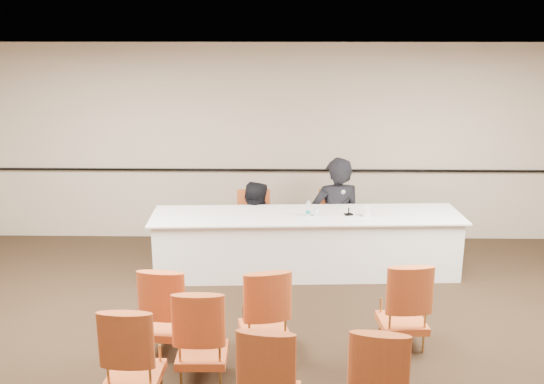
{
  "coord_description": "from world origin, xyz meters",
  "views": [
    {
      "loc": [
        -0.04,
        -5.04,
        3.22
      ],
      "look_at": [
        -0.18,
        2.6,
        1.12
      ],
      "focal_mm": 40.0,
      "sensor_mm": 36.0,
      "label": 1
    }
  ],
  "objects": [
    {
      "name": "water_bottle",
      "position": [
        0.3,
        2.52,
        0.93
      ],
      "size": [
        0.07,
        0.07,
        0.21
      ],
      "primitive_type": null,
      "rotation": [
        0.0,
        0.0,
        0.05
      ],
      "color": "teal",
      "rests_on": "panel_table"
    },
    {
      "name": "ceiling",
      "position": [
        0.0,
        0.0,
        3.0
      ],
      "size": [
        10.0,
        10.0,
        0.0
      ],
      "primitive_type": "plane",
      "rotation": [
        3.14,
        0.0,
        0.0
      ],
      "color": "silver",
      "rests_on": "ground"
    },
    {
      "name": "aud_chair_back_right",
      "position": [
        0.75,
        -0.66,
        0.47
      ],
      "size": [
        0.58,
        0.58,
        0.95
      ],
      "primitive_type": null,
      "rotation": [
        0.0,
        0.0,
        -0.16
      ],
      "color": "#B74821",
      "rests_on": "ground"
    },
    {
      "name": "wall_back",
      "position": [
        0.0,
        4.0,
        1.5
      ],
      "size": [
        10.0,
        0.04,
        3.0
      ],
      "primitive_type": "cube",
      "color": "#C4B19A",
      "rests_on": "ground"
    },
    {
      "name": "aud_chair_back_mid",
      "position": [
        -0.13,
        -0.65,
        0.47
      ],
      "size": [
        0.57,
        0.57,
        0.95
      ],
      "primitive_type": null,
      "rotation": [
        0.0,
        0.0,
        -0.15
      ],
      "color": "#B74821",
      "rests_on": "ground"
    },
    {
      "name": "coffee_cup",
      "position": [
        1.05,
        2.5,
        0.89
      ],
      "size": [
        0.11,
        0.11,
        0.14
      ],
      "primitive_type": "cylinder",
      "rotation": [
        0.0,
        0.0,
        0.22
      ],
      "color": "white",
      "rests_on": "panel_table"
    },
    {
      "name": "microphone",
      "position": [
        0.83,
        2.57,
        0.98
      ],
      "size": [
        0.19,
        0.25,
        0.31
      ],
      "primitive_type": null,
      "rotation": [
        0.0,
        0.0,
        0.39
      ],
      "color": "black",
      "rests_on": "panel_table"
    },
    {
      "name": "aud_chair_front_left",
      "position": [
        -1.19,
        0.51,
        0.47
      ],
      "size": [
        0.55,
        0.55,
        0.95
      ],
      "primitive_type": null,
      "rotation": [
        0.0,
        0.0,
        -0.11
      ],
      "color": "#B74821",
      "rests_on": "ground"
    },
    {
      "name": "aud_chair_front_mid",
      "position": [
        -0.22,
        0.5,
        0.47
      ],
      "size": [
        0.6,
        0.6,
        0.95
      ],
      "primitive_type": null,
      "rotation": [
        0.0,
        0.0,
        0.22
      ],
      "color": "#B74821",
      "rests_on": "ground"
    },
    {
      "name": "floor",
      "position": [
        0.0,
        0.0,
        0.0
      ],
      "size": [
        10.0,
        10.0,
        0.0
      ],
      "primitive_type": "plane",
      "color": "black",
      "rests_on": "ground"
    },
    {
      "name": "panelist_main_chair",
      "position": [
        0.73,
        3.21,
        0.47
      ],
      "size": [
        0.52,
        0.52,
        0.95
      ],
      "primitive_type": null,
      "rotation": [
        0.0,
        0.0,
        0.05
      ],
      "color": "#B74821",
      "rests_on": "ground"
    },
    {
      "name": "aud_chair_extra",
      "position": [
        -0.78,
        0.01,
        0.47
      ],
      "size": [
        0.51,
        0.51,
        0.95
      ],
      "primitive_type": null,
      "rotation": [
        0.0,
        0.0,
        0.01
      ],
      "color": "#B74821",
      "rests_on": "ground"
    },
    {
      "name": "papers",
      "position": [
        0.84,
        2.57,
        0.82
      ],
      "size": [
        0.34,
        0.28,
        0.0
      ],
      "primitive_type": "cube",
      "rotation": [
        0.0,
        0.0,
        -0.21
      ],
      "color": "white",
      "rests_on": "panel_table"
    },
    {
      "name": "panel_table",
      "position": [
        0.28,
        2.6,
        0.41
      ],
      "size": [
        4.13,
        1.13,
        0.82
      ],
      "primitive_type": null,
      "rotation": [
        0.0,
        0.0,
        0.05
      ],
      "color": "white",
      "rests_on": "ground"
    },
    {
      "name": "panelist_second",
      "position": [
        -0.45,
        3.16,
        0.32
      ],
      "size": [
        0.86,
        0.72,
        1.6
      ],
      "primitive_type": "imported",
      "rotation": [
        0.0,
        0.0,
        2.98
      ],
      "color": "black",
      "rests_on": "ground"
    },
    {
      "name": "wall_rail",
      "position": [
        0.0,
        3.96,
        1.1
      ],
      "size": [
        9.8,
        0.04,
        0.03
      ],
      "primitive_type": "cube",
      "color": "black",
      "rests_on": "wall_back"
    },
    {
      "name": "panelist_main",
      "position": [
        0.73,
        3.21,
        0.47
      ],
      "size": [
        0.79,
        0.58,
        1.98
      ],
      "primitive_type": "imported",
      "rotation": [
        0.0,
        0.0,
        3.3
      ],
      "color": "black",
      "rests_on": "ground"
    },
    {
      "name": "panelist_second_chair",
      "position": [
        -0.45,
        3.16,
        0.47
      ],
      "size": [
        0.52,
        0.52,
        0.95
      ],
      "primitive_type": null,
      "rotation": [
        0.0,
        0.0,
        0.05
      ],
      "color": "#B74821",
      "rests_on": "ground"
    },
    {
      "name": "aud_chair_front_right",
      "position": [
        1.2,
        0.68,
        0.47
      ],
      "size": [
        0.54,
        0.54,
        0.95
      ],
      "primitive_type": null,
      "rotation": [
        0.0,
        0.0,
        0.09
      ],
      "color": "#B74821",
      "rests_on": "ground"
    },
    {
      "name": "drinking_glass",
      "position": [
        0.4,
        2.53,
        0.87
      ],
      "size": [
        0.08,
        0.08,
        0.1
      ],
      "primitive_type": "cylinder",
      "rotation": [
        0.0,
        0.0,
        0.37
      ],
      "color": "silver",
      "rests_on": "panel_table"
    },
    {
      "name": "aud_chair_back_left",
      "position": [
        -1.33,
        -0.34,
        0.47
      ],
      "size": [
        0.52,
        0.52,
        0.95
      ],
      "primitive_type": null,
      "rotation": [
        0.0,
        0.0,
        -0.03
      ],
      "color": "#B74821",
      "rests_on": "ground"
    }
  ]
}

